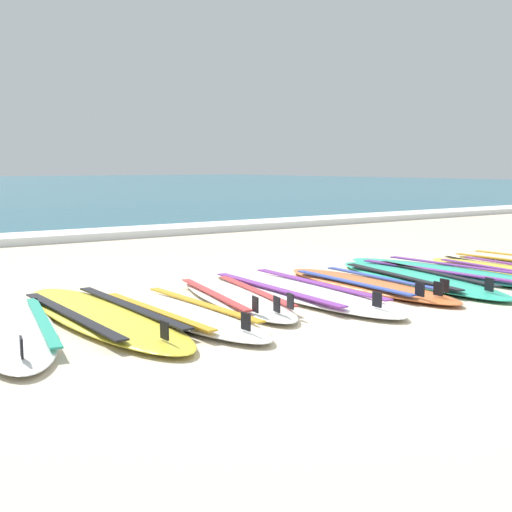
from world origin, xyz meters
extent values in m
plane|color=beige|center=(0.00, 0.00, 0.00)|extent=(80.00, 80.00, 0.00)
cube|color=white|center=(0.00, 5.79, 0.06)|extent=(80.00, 0.84, 0.11)
ellipsoid|color=white|center=(-2.49, 0.58, 0.04)|extent=(0.90, 2.16, 0.07)
cube|color=teal|center=(-2.30, 0.55, 0.08)|extent=(0.34, 1.46, 0.01)
cube|color=black|center=(-2.64, -0.23, 0.12)|extent=(0.03, 0.09, 0.11)
ellipsoid|color=yellow|center=(-1.87, 0.62, 0.04)|extent=(0.67, 2.44, 0.07)
cube|color=black|center=(-2.09, 0.62, 0.08)|extent=(0.13, 1.70, 0.01)
cube|color=black|center=(-1.65, 0.63, 0.08)|extent=(0.13, 1.70, 0.01)
cube|color=black|center=(-1.85, -0.32, 0.12)|extent=(0.01, 0.09, 0.11)
ellipsoid|color=silver|center=(-1.37, 0.40, 0.04)|extent=(0.61, 2.10, 0.07)
cube|color=gold|center=(-1.56, 0.39, 0.08)|extent=(0.14, 1.46, 0.01)
cube|color=gold|center=(-1.18, 0.40, 0.08)|extent=(0.14, 1.46, 0.01)
cube|color=black|center=(-1.33, -0.42, 0.12)|extent=(0.02, 0.09, 0.11)
ellipsoid|color=silver|center=(-0.74, 0.65, 0.04)|extent=(0.85, 2.05, 0.07)
cube|color=#D13838|center=(-0.91, 0.68, 0.08)|extent=(0.32, 1.39, 0.01)
cube|color=#D13838|center=(-0.56, 0.62, 0.08)|extent=(0.32, 1.39, 0.01)
cube|color=black|center=(-0.88, -0.11, 0.12)|extent=(0.03, 0.09, 0.11)
cube|color=black|center=(-1.00, -0.03, 0.12)|extent=(0.03, 0.09, 0.11)
cube|color=black|center=(-0.73, -0.08, 0.12)|extent=(0.03, 0.09, 0.11)
ellipsoid|color=white|center=(-0.16, 0.58, 0.04)|extent=(0.68, 2.51, 0.07)
cube|color=purple|center=(-0.39, 0.58, 0.08)|extent=(0.13, 1.75, 0.01)
cube|color=purple|center=(0.06, 0.57, 0.08)|extent=(0.13, 1.75, 0.01)
cube|color=black|center=(-0.18, -0.39, 0.12)|extent=(0.01, 0.09, 0.11)
ellipsoid|color=orange|center=(0.53, 0.44, 0.04)|extent=(0.55, 2.08, 0.07)
cube|color=#334CB2|center=(0.34, 0.45, 0.08)|extent=(0.10, 1.45, 0.01)
cube|color=#334CB2|center=(0.71, 0.44, 0.08)|extent=(0.10, 1.45, 0.01)
cube|color=black|center=(0.51, -0.36, 0.12)|extent=(0.01, 0.09, 0.11)
cube|color=black|center=(0.37, -0.30, 0.12)|extent=(0.01, 0.09, 0.11)
cube|color=black|center=(0.66, -0.31, 0.12)|extent=(0.01, 0.09, 0.11)
ellipsoid|color=#2DB793|center=(1.13, 0.40, 0.04)|extent=(0.92, 2.35, 0.07)
cube|color=black|center=(0.93, 0.44, 0.08)|extent=(0.33, 1.59, 0.01)
cube|color=black|center=(1.34, 0.37, 0.08)|extent=(0.33, 1.59, 0.01)
cube|color=black|center=(1.00, -0.48, 0.12)|extent=(0.03, 0.09, 0.11)
ellipsoid|color=#2DB793|center=(1.68, 0.50, 0.04)|extent=(0.83, 2.49, 0.07)
cube|color=purple|center=(1.46, 0.48, 0.08)|extent=(0.24, 1.71, 0.01)
cube|color=purple|center=(1.89, 0.52, 0.08)|extent=(0.24, 1.71, 0.01)
ellipsoid|color=yellow|center=(2.24, 0.19, 0.04)|extent=(0.65, 2.06, 0.07)
cube|color=purple|center=(2.06, 0.20, 0.08)|extent=(0.17, 1.42, 0.01)
camera|label=1|loc=(-3.51, -3.69, 1.07)|focal=45.76mm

